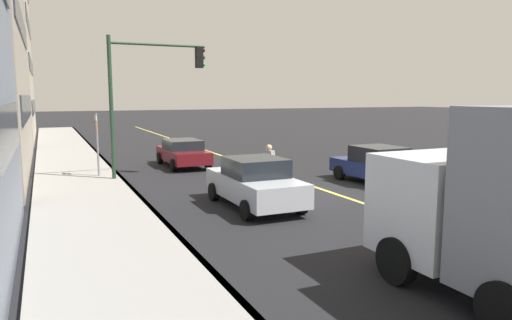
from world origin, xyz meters
TOP-DOWN VIEW (x-y plane):
  - ground at (0.00, 0.00)m, footprint 200.00×200.00m
  - sidewalk_slab at (0.00, 8.28)m, footprint 80.00×3.42m
  - curb_edge at (0.00, 6.65)m, footprint 80.00×0.16m
  - lane_stripe_center at (0.00, 0.00)m, footprint 80.00×0.16m
  - car_navy at (0.65, -2.70)m, footprint 4.41×1.98m
  - car_maroon at (8.50, 3.20)m, footprint 4.31×1.92m
  - car_silver at (-0.90, 3.47)m, footprint 4.30×1.99m
  - pedestrian_with_backpack at (1.64, 1.71)m, footprint 0.46×0.46m
  - traffic_light_mast at (5.46, 5.46)m, footprint 0.28×4.08m
  - street_sign_post at (6.43, 7.47)m, footprint 0.60×0.08m

SIDE VIEW (x-z plane):
  - ground at x=0.00m, z-range 0.00..0.00m
  - lane_stripe_center at x=0.00m, z-range 0.00..0.01m
  - sidewalk_slab at x=0.00m, z-range 0.00..0.15m
  - curb_edge at x=0.00m, z-range 0.00..0.15m
  - car_maroon at x=8.50m, z-range 0.04..1.39m
  - car_navy at x=0.65m, z-range 0.00..1.51m
  - car_silver at x=-0.90m, z-range 0.00..1.59m
  - pedestrian_with_backpack at x=1.64m, z-range 0.14..1.84m
  - street_sign_post at x=6.43m, z-range 0.25..3.06m
  - traffic_light_mast at x=5.46m, z-range 1.10..7.02m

